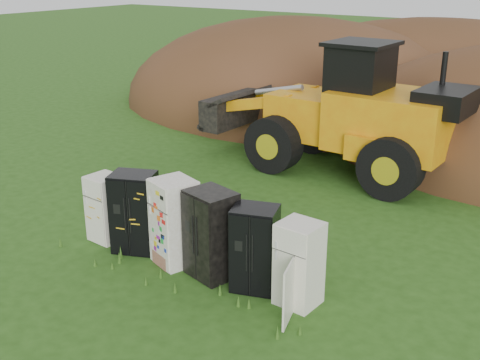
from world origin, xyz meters
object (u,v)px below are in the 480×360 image
object	(u,v)px
fridge_leftmost	(106,208)
fridge_black_side	(135,212)
fridge_sticker	(175,222)
fridge_open_door	(299,264)
wheel_loader	(328,105)
fridge_black_right	(255,248)
fridge_dark_mid	(211,234)

from	to	relation	value
fridge_leftmost	fridge_black_side	xyz separation A→B (m)	(0.89, 0.00, 0.11)
fridge_black_side	fridge_sticker	xyz separation A→B (m)	(1.13, 0.02, 0.04)
fridge_open_door	wheel_loader	world-z (taller)	wheel_loader
fridge_black_side	fridge_open_door	distance (m)	4.04
fridge_sticker	wheel_loader	distance (m)	7.49
fridge_black_right	fridge_open_door	bearing A→B (deg)	-18.80
fridge_black_side	fridge_dark_mid	size ratio (longest dim) A/B	0.98
fridge_black_side	wheel_loader	world-z (taller)	wheel_loader
fridge_black_right	wheel_loader	distance (m)	7.77
wheel_loader	fridge_black_right	bearing A→B (deg)	-71.62
fridge_open_door	wheel_loader	size ratio (longest dim) A/B	0.20
fridge_sticker	fridge_open_door	bearing A→B (deg)	20.35
fridge_dark_mid	wheel_loader	world-z (taller)	wheel_loader
fridge_black_side	fridge_black_right	size ratio (longest dim) A/B	1.05
fridge_dark_mid	fridge_open_door	distance (m)	1.96
fridge_sticker	fridge_black_right	bearing A→B (deg)	21.12
fridge_black_side	fridge_leftmost	bearing A→B (deg)	157.60
fridge_dark_mid	fridge_open_door	bearing A→B (deg)	16.08
fridge_dark_mid	wheel_loader	size ratio (longest dim) A/B	0.22
fridge_sticker	fridge_open_door	distance (m)	2.92
fridge_leftmost	fridge_black_right	bearing A→B (deg)	5.70
fridge_sticker	fridge_black_right	world-z (taller)	fridge_sticker
wheel_loader	fridge_black_side	bearing A→B (deg)	-94.89
fridge_sticker	wheel_loader	bearing A→B (deg)	111.62
fridge_dark_mid	fridge_leftmost	bearing A→B (deg)	-165.22
fridge_leftmost	fridge_black_side	world-z (taller)	fridge_black_side
fridge_black_right	wheel_loader	world-z (taller)	wheel_loader
fridge_black_side	wheel_loader	distance (m)	7.56
fridge_black_side	fridge_black_right	bearing A→B (deg)	-21.10
fridge_black_side	fridge_sticker	bearing A→B (deg)	-21.43
fridge_leftmost	fridge_open_door	world-z (taller)	fridge_open_door
fridge_leftmost	fridge_black_side	size ratio (longest dim) A/B	0.87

